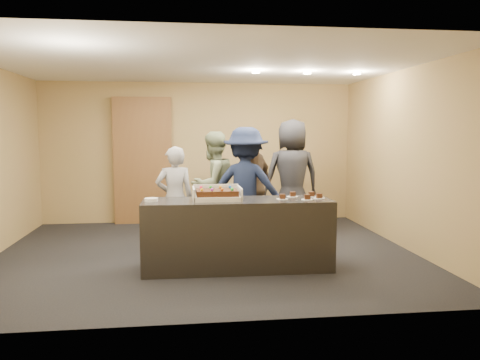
{
  "coord_description": "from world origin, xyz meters",
  "views": [
    {
      "loc": [
        -0.34,
        -6.68,
        1.77
      ],
      "look_at": [
        0.49,
        0.0,
        1.07
      ],
      "focal_mm": 35.0,
      "sensor_mm": 36.0,
      "label": 1
    }
  ],
  "objects_px": {
    "storage_cabinet": "(143,161)",
    "person_navy_man": "(246,187)",
    "person_brown_extra": "(252,187)",
    "person_dark_suit": "(292,177)",
    "person_sage_man": "(213,185)",
    "sheet_cake": "(217,192)",
    "plate_stack": "(151,200)",
    "serving_counter": "(237,234)",
    "person_server_grey": "(175,198)",
    "cake_box": "(217,196)"
  },
  "relations": [
    {
      "from": "sheet_cake",
      "to": "plate_stack",
      "type": "bearing_deg",
      "value": -178.8
    },
    {
      "from": "serving_counter",
      "to": "person_brown_extra",
      "type": "relative_size",
      "value": 1.35
    },
    {
      "from": "storage_cabinet",
      "to": "plate_stack",
      "type": "xyz_separation_m",
      "value": [
        0.35,
        -3.24,
        -0.28
      ]
    },
    {
      "from": "serving_counter",
      "to": "person_server_grey",
      "type": "height_order",
      "value": "person_server_grey"
    },
    {
      "from": "serving_counter",
      "to": "person_dark_suit",
      "type": "height_order",
      "value": "person_dark_suit"
    },
    {
      "from": "storage_cabinet",
      "to": "cake_box",
      "type": "relative_size",
      "value": 3.96
    },
    {
      "from": "storage_cabinet",
      "to": "person_dark_suit",
      "type": "xyz_separation_m",
      "value": [
        2.62,
        -1.24,
        -0.22
      ]
    },
    {
      "from": "person_sage_man",
      "to": "person_brown_extra",
      "type": "distance_m",
      "value": 0.68
    },
    {
      "from": "plate_stack",
      "to": "person_navy_man",
      "type": "bearing_deg",
      "value": 40.82
    },
    {
      "from": "serving_counter",
      "to": "sheet_cake",
      "type": "distance_m",
      "value": 0.61
    },
    {
      "from": "person_sage_man",
      "to": "plate_stack",
      "type": "bearing_deg",
      "value": 24.89
    },
    {
      "from": "person_navy_man",
      "to": "person_sage_man",
      "type": "bearing_deg",
      "value": -37.31
    },
    {
      "from": "cake_box",
      "to": "person_brown_extra",
      "type": "xyz_separation_m",
      "value": [
        0.68,
        1.44,
        -0.06
      ]
    },
    {
      "from": "person_brown_extra",
      "to": "person_dark_suit",
      "type": "xyz_separation_m",
      "value": [
        0.77,
        0.53,
        0.1
      ]
    },
    {
      "from": "serving_counter",
      "to": "cake_box",
      "type": "xyz_separation_m",
      "value": [
        -0.26,
        0.02,
        0.49
      ]
    },
    {
      "from": "sheet_cake",
      "to": "person_brown_extra",
      "type": "relative_size",
      "value": 0.29
    },
    {
      "from": "person_navy_man",
      "to": "person_dark_suit",
      "type": "height_order",
      "value": "person_dark_suit"
    },
    {
      "from": "person_brown_extra",
      "to": "person_dark_suit",
      "type": "height_order",
      "value": "person_dark_suit"
    },
    {
      "from": "serving_counter",
      "to": "sheet_cake",
      "type": "height_order",
      "value": "sheet_cake"
    },
    {
      "from": "storage_cabinet",
      "to": "person_navy_man",
      "type": "xyz_separation_m",
      "value": [
        1.7,
        -2.08,
        -0.29
      ]
    },
    {
      "from": "serving_counter",
      "to": "cake_box",
      "type": "relative_size",
      "value": 3.94
    },
    {
      "from": "person_navy_man",
      "to": "person_brown_extra",
      "type": "relative_size",
      "value": 1.03
    },
    {
      "from": "person_navy_man",
      "to": "person_brown_extra",
      "type": "distance_m",
      "value": 0.35
    },
    {
      "from": "cake_box",
      "to": "person_sage_man",
      "type": "bearing_deg",
      "value": 87.82
    },
    {
      "from": "plate_stack",
      "to": "person_brown_extra",
      "type": "xyz_separation_m",
      "value": [
        1.5,
        1.48,
        -0.03
      ]
    },
    {
      "from": "person_sage_man",
      "to": "person_brown_extra",
      "type": "height_order",
      "value": "person_brown_extra"
    },
    {
      "from": "storage_cabinet",
      "to": "person_navy_man",
      "type": "height_order",
      "value": "storage_cabinet"
    },
    {
      "from": "person_server_grey",
      "to": "person_brown_extra",
      "type": "relative_size",
      "value": 0.87
    },
    {
      "from": "person_navy_man",
      "to": "person_dark_suit",
      "type": "xyz_separation_m",
      "value": [
        0.92,
        0.85,
        0.07
      ]
    },
    {
      "from": "sheet_cake",
      "to": "person_server_grey",
      "type": "bearing_deg",
      "value": 116.72
    },
    {
      "from": "serving_counter",
      "to": "plate_stack",
      "type": "relative_size",
      "value": 14.3
    },
    {
      "from": "cake_box",
      "to": "person_navy_man",
      "type": "bearing_deg",
      "value": 64.99
    },
    {
      "from": "person_sage_man",
      "to": "person_brown_extra",
      "type": "xyz_separation_m",
      "value": [
        0.61,
        -0.3,
        0.0
      ]
    },
    {
      "from": "person_sage_man",
      "to": "person_server_grey",
      "type": "bearing_deg",
      "value": 8.53
    },
    {
      "from": "sheet_cake",
      "to": "person_brown_extra",
      "type": "xyz_separation_m",
      "value": [
        0.68,
        1.46,
        -0.11
      ]
    },
    {
      "from": "sheet_cake",
      "to": "plate_stack",
      "type": "relative_size",
      "value": 3.09
    },
    {
      "from": "person_brown_extra",
      "to": "storage_cabinet",
      "type": "bearing_deg",
      "value": -93.19
    },
    {
      "from": "cake_box",
      "to": "person_brown_extra",
      "type": "height_order",
      "value": "person_brown_extra"
    },
    {
      "from": "serving_counter",
      "to": "person_brown_extra",
      "type": "xyz_separation_m",
      "value": [
        0.41,
        1.46,
        0.44
      ]
    },
    {
      "from": "plate_stack",
      "to": "cake_box",
      "type": "bearing_deg",
      "value": 2.77
    },
    {
      "from": "serving_counter",
      "to": "plate_stack",
      "type": "distance_m",
      "value": 1.18
    },
    {
      "from": "person_navy_man",
      "to": "cake_box",
      "type": "bearing_deg",
      "value": 80.97
    },
    {
      "from": "sheet_cake",
      "to": "plate_stack",
      "type": "height_order",
      "value": "sheet_cake"
    },
    {
      "from": "person_sage_man",
      "to": "person_dark_suit",
      "type": "relative_size",
      "value": 0.89
    },
    {
      "from": "plate_stack",
      "to": "sheet_cake",
      "type": "bearing_deg",
      "value": 1.2
    },
    {
      "from": "storage_cabinet",
      "to": "cake_box",
      "type": "bearing_deg",
      "value": -69.84
    },
    {
      "from": "serving_counter",
      "to": "sheet_cake",
      "type": "relative_size",
      "value": 4.63
    },
    {
      "from": "person_server_grey",
      "to": "person_navy_man",
      "type": "bearing_deg",
      "value": 174.64
    },
    {
      "from": "cake_box",
      "to": "person_brown_extra",
      "type": "bearing_deg",
      "value": 64.81
    },
    {
      "from": "cake_box",
      "to": "person_dark_suit",
      "type": "distance_m",
      "value": 2.44
    }
  ]
}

